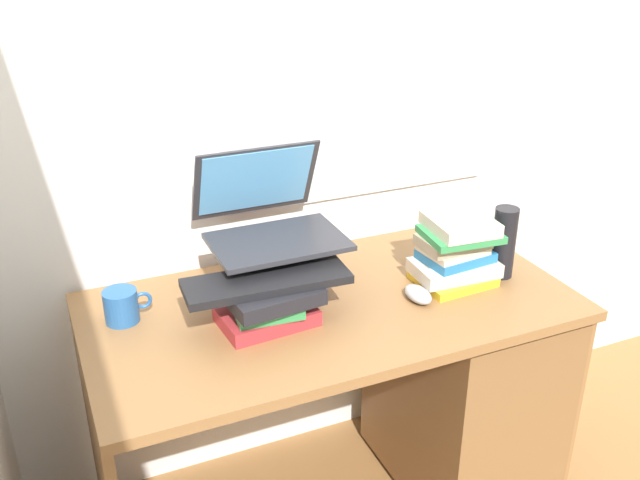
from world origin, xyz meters
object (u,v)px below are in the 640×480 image
object	(u,v)px
book_stack_tall	(279,271)
mug	(122,306)
book_stack_keyboard_riser	(268,304)
desk	(432,381)
keyboard	(267,281)
laptop	(268,215)
book_stack_side	(456,251)
computer_mouse	(418,294)
water_bottle	(504,242)

from	to	relation	value
book_stack_tall	mug	distance (m)	0.42
book_stack_keyboard_riser	desk	bearing A→B (deg)	1.14
book_stack_keyboard_riser	keyboard	size ratio (longest dim) A/B	0.61
desk	mug	bearing A→B (deg)	169.86
keyboard	mug	xyz separation A→B (m)	(-0.34, 0.16, -0.08)
keyboard	book_stack_keyboard_riser	bearing A→B (deg)	-53.19
book_stack_keyboard_riser	laptop	size ratio (longest dim) A/B	0.72
book_stack_side	computer_mouse	xyz separation A→B (m)	(-0.15, -0.05, -0.08)
book_stack_keyboard_riser	book_stack_side	world-z (taller)	book_stack_side
book_stack_keyboard_riser	water_bottle	xyz separation A→B (m)	(0.71, -0.02, 0.05)
mug	desk	bearing A→B (deg)	-10.14
keyboard	water_bottle	size ratio (longest dim) A/B	1.99
laptop	water_bottle	distance (m)	0.68
desk	book_stack_keyboard_riser	size ratio (longest dim) A/B	5.15
water_bottle	book_stack_keyboard_riser	bearing A→B (deg)	178.60
book_stack_tall	computer_mouse	distance (m)	0.39
book_stack_side	water_bottle	xyz separation A→B (m)	(0.15, -0.02, 0.01)
book_stack_side	desk	bearing A→B (deg)	174.39
keyboard	water_bottle	xyz separation A→B (m)	(0.71, -0.02, -0.02)
book_stack_tall	mug	size ratio (longest dim) A/B	1.85
laptop	water_bottle	size ratio (longest dim) A/B	1.67
book_stack_side	laptop	xyz separation A→B (m)	(-0.49, 0.19, 0.12)
desk	book_stack_tall	bearing A→B (deg)	165.84
desk	laptop	distance (m)	0.74
book_stack_tall	laptop	distance (m)	0.15
laptop	computer_mouse	size ratio (longest dim) A/B	3.40
book_stack_tall	laptop	xyz separation A→B (m)	(0.00, 0.07, 0.14)
laptop	keyboard	xyz separation A→B (m)	(-0.08, -0.19, -0.09)
keyboard	water_bottle	bearing A→B (deg)	1.53
book_stack_side	mug	xyz separation A→B (m)	(-0.91, 0.16, -0.05)
mug	laptop	bearing A→B (deg)	4.02
book_stack_tall	book_stack_keyboard_riser	distance (m)	0.15
laptop	computer_mouse	distance (m)	0.46
desk	computer_mouse	world-z (taller)	computer_mouse
desk	book_stack_keyboard_riser	bearing A→B (deg)	-178.86
book_stack_keyboard_riser	mug	world-z (taller)	book_stack_keyboard_riser
desk	book_stack_keyboard_riser	world-z (taller)	book_stack_keyboard_riser
book_stack_side	laptop	world-z (taller)	laptop
book_stack_keyboard_riser	book_stack_side	xyz separation A→B (m)	(0.57, 0.01, 0.04)
computer_mouse	mug	world-z (taller)	mug
keyboard	mug	bearing A→B (deg)	157.45
book_stack_side	computer_mouse	world-z (taller)	book_stack_side
book_stack_tall	book_stack_side	size ratio (longest dim) A/B	0.95
book_stack_side	keyboard	distance (m)	0.57
book_stack_side	book_stack_tall	bearing A→B (deg)	166.57
book_stack_keyboard_riser	book_stack_side	bearing A→B (deg)	0.63
computer_mouse	book_stack_side	bearing A→B (deg)	19.98
desk	computer_mouse	xyz separation A→B (m)	(-0.11, -0.06, 0.36)
book_stack_tall	computer_mouse	world-z (taller)	book_stack_tall
computer_mouse	mug	distance (m)	0.79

